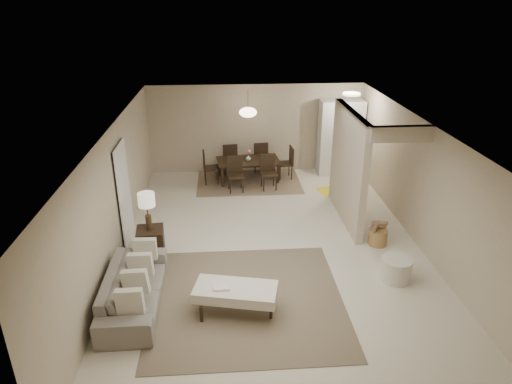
{
  "coord_description": "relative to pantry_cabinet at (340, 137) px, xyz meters",
  "views": [
    {
      "loc": [
        -0.9,
        -8.01,
        4.73
      ],
      "look_at": [
        -0.29,
        0.47,
        1.05
      ],
      "focal_mm": 32.0,
      "sensor_mm": 36.0,
      "label": 1
    }
  ],
  "objects": [
    {
      "name": "partition",
      "position": [
        -0.55,
        -2.9,
        0.2
      ],
      "size": [
        0.15,
        2.5,
        2.5
      ],
      "primitive_type": "cube",
      "color": "tan",
      "rests_on": "floor"
    },
    {
      "name": "dining_chairs",
      "position": [
        -2.62,
        -0.45,
        -0.59
      ],
      "size": [
        2.48,
        1.88,
        0.91
      ],
      "color": "black",
      "rests_on": "dining_rug"
    },
    {
      "name": "ottoman_bench",
      "position": [
        -3.14,
        -6.12,
        -0.67
      ],
      "size": [
        1.41,
        0.87,
        0.47
      ],
      "rotation": [
        0.0,
        0.0,
        -0.22
      ],
      "color": "beige",
      "rests_on": "living_rug"
    },
    {
      "name": "dining_table",
      "position": [
        -2.62,
        -0.45,
        -0.75
      ],
      "size": [
        1.77,
        1.1,
        0.59
      ],
      "primitive_type": "imported",
      "rotation": [
        0.0,
        0.0,
        0.1
      ],
      "color": "black",
      "rests_on": "dining_rug"
    },
    {
      "name": "left_wall",
      "position": [
        -5.35,
        -4.15,
        0.2
      ],
      "size": [
        0.0,
        9.0,
        9.0
      ],
      "primitive_type": "plane",
      "rotation": [
        1.57,
        0.0,
        1.57
      ],
      "color": "tan",
      "rests_on": "floor"
    },
    {
      "name": "sofa",
      "position": [
        -4.8,
        -5.82,
        -0.73
      ],
      "size": [
        2.19,
        0.87,
        0.64
      ],
      "primitive_type": "imported",
      "rotation": [
        0.0,
        0.0,
        1.58
      ],
      "color": "slate",
      "rests_on": "floor"
    },
    {
      "name": "pendant_light",
      "position": [
        -2.62,
        -0.45,
        0.87
      ],
      "size": [
        0.46,
        0.46,
        0.71
      ],
      "color": "#4D3A21",
      "rests_on": "ceiling"
    },
    {
      "name": "table_lamp",
      "position": [
        -4.75,
        -4.23,
        0.07
      ],
      "size": [
        0.32,
        0.32,
        0.76
      ],
      "color": "#4D3A21",
      "rests_on": "side_table"
    },
    {
      "name": "living_rug",
      "position": [
        -2.94,
        -5.82,
        -1.04
      ],
      "size": [
        3.2,
        3.2,
        0.01
      ],
      "primitive_type": "cube",
      "color": "brown",
      "rests_on": "floor"
    },
    {
      "name": "flush_light",
      "position": [
        -0.05,
        -0.95,
        1.41
      ],
      "size": [
        0.44,
        0.44,
        0.05
      ],
      "primitive_type": "cylinder",
      "color": "white",
      "rests_on": "ceiling"
    },
    {
      "name": "side_table",
      "position": [
        -4.75,
        -4.23,
        -0.77
      ],
      "size": [
        0.56,
        0.56,
        0.56
      ],
      "primitive_type": "cube",
      "rotation": [
        0.0,
        0.0,
        0.09
      ],
      "color": "black",
      "rests_on": "floor"
    },
    {
      "name": "back_wall",
      "position": [
        -2.35,
        0.35,
        0.2
      ],
      "size": [
        6.0,
        0.0,
        6.0
      ],
      "primitive_type": "plane",
      "rotation": [
        1.57,
        0.0,
        0.0
      ],
      "color": "tan",
      "rests_on": "floor"
    },
    {
      "name": "pantry_cabinet",
      "position": [
        0.0,
        0.0,
        0.0
      ],
      "size": [
        1.2,
        0.55,
        2.1
      ],
      "primitive_type": "cube",
      "color": "silver",
      "rests_on": "floor"
    },
    {
      "name": "floor",
      "position": [
        -2.35,
        -4.15,
        -1.05
      ],
      "size": [
        9.0,
        9.0,
        0.0
      ],
      "primitive_type": "plane",
      "color": "beige",
      "rests_on": "ground"
    },
    {
      "name": "vase",
      "position": [
        -2.62,
        -0.45,
        -0.39
      ],
      "size": [
        0.17,
        0.17,
        0.14
      ],
      "primitive_type": "imported",
      "rotation": [
        0.0,
        0.0,
        -0.25
      ],
      "color": "white",
      "rests_on": "dining_table"
    },
    {
      "name": "yellow_mat",
      "position": [
        -0.32,
        -1.31,
        -1.04
      ],
      "size": [
        1.08,
        0.78,
        0.01
      ],
      "primitive_type": "cube",
      "rotation": [
        0.0,
        0.0,
        0.19
      ],
      "color": "yellow",
      "rests_on": "floor"
    },
    {
      "name": "wicker_basket",
      "position": [
        -0.16,
        -4.15,
        -0.89
      ],
      "size": [
        0.5,
        0.5,
        0.32
      ],
      "primitive_type": "cylinder",
      "rotation": [
        0.0,
        0.0,
        0.43
      ],
      "color": "brown",
      "rests_on": "floor"
    },
    {
      "name": "doorway",
      "position": [
        -5.32,
        -3.55,
        -0.03
      ],
      "size": [
        0.04,
        0.9,
        2.04
      ],
      "primitive_type": "cube",
      "color": "black",
      "rests_on": "floor"
    },
    {
      "name": "right_wall",
      "position": [
        0.65,
        -4.15,
        0.2
      ],
      "size": [
        0.0,
        9.0,
        9.0
      ],
      "primitive_type": "plane",
      "rotation": [
        1.57,
        0.0,
        -1.57
      ],
      "color": "tan",
      "rests_on": "floor"
    },
    {
      "name": "ceiling",
      "position": [
        -2.35,
        -4.15,
        1.45
      ],
      "size": [
        9.0,
        9.0,
        0.0
      ],
      "primitive_type": "plane",
      "rotation": [
        3.14,
        0.0,
        0.0
      ],
      "color": "white",
      "rests_on": "back_wall"
    },
    {
      "name": "round_pouf",
      "position": [
        -0.25,
        -5.42,
        -0.84
      ],
      "size": [
        0.55,
        0.55,
        0.43
      ],
      "primitive_type": "cylinder",
      "color": "beige",
      "rests_on": "floor"
    },
    {
      "name": "dining_rug",
      "position": [
        -2.62,
        -0.45,
        -1.04
      ],
      "size": [
        2.8,
        2.1,
        0.01
      ],
      "primitive_type": "cube",
      "color": "#7B664C",
      "rests_on": "floor"
    }
  ]
}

